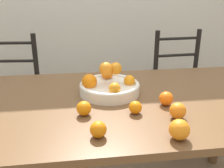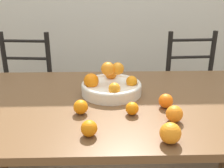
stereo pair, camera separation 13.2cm
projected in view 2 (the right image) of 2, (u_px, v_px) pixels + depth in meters
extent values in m
cube|color=brown|center=(118.00, 103.00, 1.37)|extent=(1.85, 0.96, 0.03)
cylinder|color=silver|center=(111.00, 89.00, 1.44)|extent=(0.33, 0.33, 0.05)
torus|color=silver|center=(111.00, 85.00, 1.43)|extent=(0.33, 0.33, 0.02)
sphere|color=orange|center=(132.00, 81.00, 1.42)|extent=(0.06, 0.06, 0.06)
sphere|color=orange|center=(111.00, 73.00, 1.52)|extent=(0.07, 0.07, 0.07)
sphere|color=orange|center=(91.00, 81.00, 1.41)|extent=(0.08, 0.08, 0.08)
sphere|color=orange|center=(114.00, 89.00, 1.32)|extent=(0.06, 0.06, 0.06)
sphere|color=orange|center=(118.00, 69.00, 1.40)|extent=(0.07, 0.07, 0.07)
sphere|color=orange|center=(108.00, 69.00, 1.39)|extent=(0.07, 0.07, 0.07)
sphere|color=orange|center=(81.00, 107.00, 1.21)|extent=(0.07, 0.07, 0.07)
sphere|color=orange|center=(132.00, 108.00, 1.20)|extent=(0.06, 0.06, 0.06)
sphere|color=orange|center=(89.00, 128.00, 1.03)|extent=(0.07, 0.07, 0.07)
sphere|color=orange|center=(170.00, 133.00, 0.98)|extent=(0.08, 0.08, 0.08)
sphere|color=orange|center=(166.00, 101.00, 1.27)|extent=(0.07, 0.07, 0.07)
sphere|color=orange|center=(174.00, 114.00, 1.13)|extent=(0.07, 0.07, 0.07)
cylinder|color=black|center=(41.00, 137.00, 2.03)|extent=(0.04, 0.04, 0.46)
cylinder|color=black|center=(9.00, 88.00, 2.30)|extent=(0.04, 0.04, 0.98)
cylinder|color=black|center=(51.00, 89.00, 2.28)|extent=(0.04, 0.04, 0.98)
cube|color=black|center=(22.00, 98.00, 2.13)|extent=(0.45, 0.44, 0.04)
cylinder|color=black|center=(28.00, 75.00, 2.24)|extent=(0.38, 0.06, 0.02)
cylinder|color=black|center=(26.00, 58.00, 2.19)|extent=(0.38, 0.06, 0.02)
cylinder|color=black|center=(24.00, 41.00, 2.14)|extent=(0.38, 0.06, 0.02)
cylinder|color=black|center=(177.00, 135.00, 2.07)|extent=(0.04, 0.04, 0.46)
cylinder|color=black|center=(223.00, 133.00, 2.10)|extent=(0.04, 0.04, 0.46)
cylinder|color=black|center=(167.00, 87.00, 2.31)|extent=(0.04, 0.04, 0.98)
cylinder|color=black|center=(208.00, 86.00, 2.34)|extent=(0.04, 0.04, 0.98)
cube|color=black|center=(195.00, 96.00, 2.16)|extent=(0.44, 0.42, 0.04)
cylinder|color=black|center=(189.00, 73.00, 2.28)|extent=(0.38, 0.05, 0.02)
cylinder|color=black|center=(191.00, 57.00, 2.23)|extent=(0.38, 0.05, 0.02)
cylinder|color=black|center=(193.00, 40.00, 2.18)|extent=(0.38, 0.05, 0.02)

